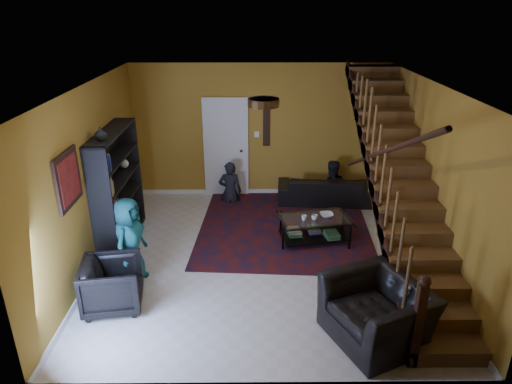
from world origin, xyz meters
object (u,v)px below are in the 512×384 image
sofa (325,189)px  armchair_left (113,284)px  bookshelf (118,191)px  armchair_right (377,312)px  coffee_table (314,228)px

sofa → armchair_left: armchair_left is taller
armchair_left → sofa: bearing=-53.0°
bookshelf → armchair_right: 4.59m
sofa → armchair_right: bearing=94.2°
armchair_right → coffee_table: armchair_right is taller
sofa → armchair_left: (-3.42, -3.56, 0.07)m
armchair_left → coffee_table: (2.98, 1.85, -0.09)m
bookshelf → armchair_left: bookshelf is taller
bookshelf → coffee_table: (3.34, -0.02, -0.70)m
sofa → coffee_table: 1.77m
sofa → coffee_table: size_ratio=1.49×
bookshelf → sofa: 4.19m
armchair_left → coffee_table: bearing=-67.4°
coffee_table → armchair_right: bearing=-79.7°
bookshelf → coffee_table: bookshelf is taller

